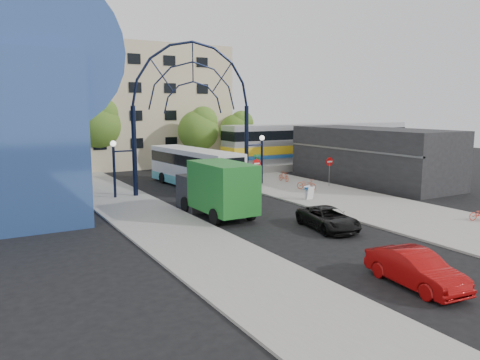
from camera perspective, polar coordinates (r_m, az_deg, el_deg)
ground at (r=27.11m, az=6.97°, el=-5.88°), size 120.00×120.00×0.00m
sidewalk_east at (r=35.15m, az=13.47°, el=-2.57°), size 8.00×56.00×0.12m
plaza_west at (r=29.26m, az=-10.60°, el=-4.75°), size 5.00×50.00×0.12m
gateway_arch at (r=38.36m, az=-5.73°, el=11.32°), size 13.64×0.44×12.10m
stop_sign at (r=39.14m, az=2.05°, el=1.68°), size 0.80×0.07×2.50m
do_not_enter_sign at (r=41.23m, az=10.86°, el=1.87°), size 0.76×0.07×2.48m
street_name_sign at (r=39.84m, az=2.07°, el=2.01°), size 0.70×0.70×2.80m
sandwich_board at (r=34.93m, az=8.42°, el=-1.35°), size 0.55×0.61×0.99m
commercial_block_east at (r=44.60m, az=15.74°, el=2.89°), size 6.00×16.00×5.00m
apartment_block at (r=58.64m, az=-12.51°, el=8.76°), size 20.00×12.10×14.00m
train_platform at (r=56.28m, az=9.75°, el=2.11°), size 32.00×5.00×0.80m
train_car at (r=56.05m, az=9.81°, el=4.65°), size 25.10×3.05×4.20m
tree_north_a at (r=51.77m, az=-4.96°, el=6.30°), size 4.48×4.48×7.00m
tree_north_b at (r=52.22m, az=-16.94°, el=6.70°), size 5.12×5.12×8.00m
tree_north_c at (r=56.33m, az=-0.27°, el=6.20°), size 4.16×4.16×6.50m
city_bus at (r=40.53m, az=-5.57°, el=1.52°), size 3.66×12.23×3.31m
green_truck at (r=29.68m, az=-2.99°, el=-1.08°), size 2.78×7.00×3.52m
black_suv at (r=27.06m, az=10.70°, el=-4.63°), size 2.79×4.80×1.26m
red_sedan at (r=19.53m, az=20.62°, el=-10.10°), size 1.92×4.42×1.41m
bike_near_a at (r=39.01m, az=8.11°, el=-0.52°), size 1.27×1.86×0.92m
bike_near_b at (r=43.31m, az=5.34°, el=0.44°), size 0.47×1.50×0.90m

